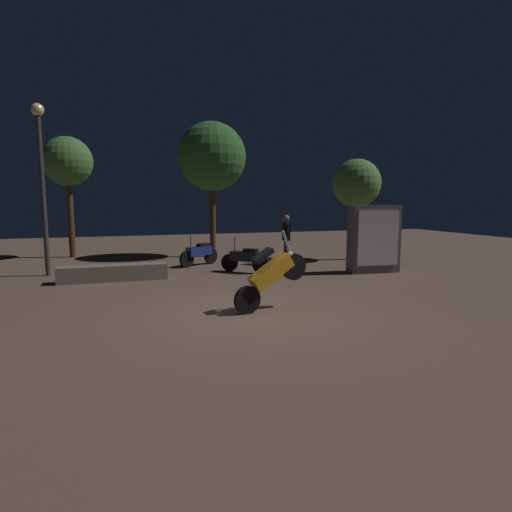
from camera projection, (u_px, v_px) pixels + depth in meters
ground_plane at (254, 312)px, 8.45m from camera, size 40.00×40.00×0.00m
motorcycle_orange_foreground at (271, 275)px, 8.46m from camera, size 1.65×0.48×1.63m
motorcycle_blue_parked_left at (199, 253)px, 14.43m from camera, size 1.47×0.94×1.11m
motorcycle_black_parked_right at (245, 259)px, 13.02m from camera, size 1.29×1.20×1.11m
person_rider_beside at (286, 235)px, 14.70m from camera, size 0.31×0.67×1.75m
streetlamp_near at (41, 168)px, 12.09m from camera, size 0.36×0.36×5.00m
tree_left_bg at (212, 157)px, 16.38m from camera, size 2.69×2.69×5.32m
tree_center_bg at (357, 184)px, 15.61m from camera, size 1.80×1.80×3.80m
tree_right_bg at (67, 163)px, 16.18m from camera, size 1.90×1.90×4.71m
kiosk_billboard at (374, 239)px, 12.96m from camera, size 1.64×0.67×2.10m
planter_wall_low at (114, 273)px, 11.66m from camera, size 2.93×0.50×0.45m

